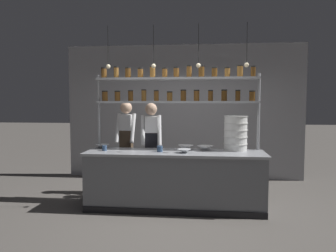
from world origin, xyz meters
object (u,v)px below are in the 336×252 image
at_px(serving_cup_by_board, 160,149).
at_px(prep_bowl_near_left, 205,148).
at_px(chef_left, 126,140).
at_px(prep_bowl_near_right, 186,147).
at_px(prep_bowl_center_front, 103,146).
at_px(serving_cup_front, 104,148).
at_px(prep_bowl_center_back, 184,151).
at_px(chef_center, 151,143).
at_px(spice_shelf_unit, 176,92).
at_px(container_stack, 236,133).

bearing_deg(serving_cup_by_board, prep_bowl_near_left, 19.51).
xyz_separation_m(chef_left, serving_cup_by_board, (0.74, -0.85, -0.02)).
bearing_deg(prep_bowl_near_right, prep_bowl_center_front, 179.93).
relative_size(prep_bowl_center_front, serving_cup_front, 2.73).
bearing_deg(prep_bowl_center_back, chef_center, 133.40).
xyz_separation_m(spice_shelf_unit, prep_bowl_near_left, (0.48, -0.12, -0.92)).
height_order(container_stack, prep_bowl_near_right, container_stack).
height_order(spice_shelf_unit, prep_bowl_near_left, spice_shelf_unit).
relative_size(spice_shelf_unit, prep_bowl_near_right, 10.54).
distance_m(prep_bowl_near_left, prep_bowl_center_back, 0.45).
xyz_separation_m(container_stack, serving_cup_front, (-2.12, -0.28, -0.24)).
height_order(prep_bowl_near_left, prep_bowl_center_back, prep_bowl_near_left).
height_order(chef_center, serving_cup_by_board, chef_center).
relative_size(container_stack, prep_bowl_near_right, 2.18).
relative_size(prep_bowl_center_front, prep_bowl_center_back, 1.07).
bearing_deg(prep_bowl_center_back, chef_left, 141.48).
distance_m(spice_shelf_unit, prep_bowl_center_back, 1.04).
relative_size(chef_center, serving_cup_front, 19.91).
height_order(prep_bowl_near_left, serving_cup_by_board, serving_cup_by_board).
relative_size(spice_shelf_unit, prep_bowl_near_left, 10.29).
height_order(chef_center, prep_bowl_near_right, chef_center).
xyz_separation_m(spice_shelf_unit, serving_cup_by_board, (-0.23, -0.37, -0.91)).
bearing_deg(container_stack, spice_shelf_unit, 176.09).
xyz_separation_m(prep_bowl_center_front, serving_cup_by_board, (1.03, -0.31, 0.02)).
xyz_separation_m(spice_shelf_unit, chef_center, (-0.47, 0.23, -0.90)).
bearing_deg(serving_cup_front, prep_bowl_center_back, -3.55).
height_order(prep_bowl_near_right, serving_cup_front, serving_cup_front).
relative_size(prep_bowl_near_left, serving_cup_front, 3.13).
bearing_deg(container_stack, prep_bowl_near_left, -173.89).
xyz_separation_m(spice_shelf_unit, serving_cup_front, (-1.14, -0.35, -0.91)).
height_order(prep_bowl_near_left, serving_cup_front, serving_cup_front).
relative_size(chef_center, prep_bowl_near_left, 6.35).
xyz_separation_m(prep_bowl_center_back, prep_bowl_near_right, (0.01, 0.37, 0.01)).
bearing_deg(chef_left, spice_shelf_unit, -22.53).
distance_m(container_stack, serving_cup_front, 2.15).
height_order(prep_bowl_center_front, prep_bowl_near_right, prep_bowl_near_right).
height_order(container_stack, prep_bowl_center_front, container_stack).
bearing_deg(spice_shelf_unit, chef_center, 153.70).
height_order(prep_bowl_near_left, prep_bowl_near_right, prep_bowl_near_left).
bearing_deg(serving_cup_front, prep_bowl_near_left, 8.11).
xyz_separation_m(prep_bowl_near_left, prep_bowl_center_back, (-0.32, -0.31, -0.01)).
xyz_separation_m(spice_shelf_unit, prep_bowl_center_back, (0.16, -0.43, -0.93)).
distance_m(prep_bowl_center_front, serving_cup_by_board, 1.07).
distance_m(chef_left, prep_bowl_center_back, 1.45).
bearing_deg(prep_bowl_near_left, container_stack, 6.11).
height_order(chef_center, prep_bowl_center_back, chef_center).
xyz_separation_m(prep_bowl_center_front, serving_cup_front, (0.12, -0.29, 0.01)).
bearing_deg(chef_center, serving_cup_front, -148.97).
relative_size(chef_center, prep_bowl_center_front, 7.30).
bearing_deg(serving_cup_by_board, container_stack, 14.21).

